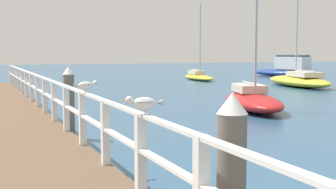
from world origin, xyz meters
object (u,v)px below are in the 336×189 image
Objects in this scene: boat_4 at (253,100)px; seagull_foreground at (144,103)px; dock_piling_near at (231,188)px; dock_piling_far at (69,102)px; seagull_background at (86,85)px; boat_3 at (288,70)px; boat_0 at (299,80)px; boat_1 at (198,76)px.

seagull_foreground is at bearing 68.31° from boat_4.
boat_4 is (7.48, 11.04, -0.53)m from dock_piling_near.
dock_piling_far reaches higher than seagull_foreground.
boat_4 reaches higher than dock_piling_near.
boat_3 is at bearing 133.37° from seagull_background.
boat_0 is at bearing -118.76° from boat_4.
dock_piling_far is 0.25× the size of boat_3.
boat_3 reaches higher than dock_piling_far.
dock_piling_near is 25.99m from boat_0.
boat_1 is at bearing 145.86° from seagull_background.
dock_piling_far is 3.88× the size of seagull_foreground.
boat_1 is (14.17, 23.85, -1.32)m from seagull_background.
seagull_foreground is 36.36m from boat_3.
seagull_background is 10.37m from boat_4.
seagull_foreground is (-0.39, 1.34, 0.69)m from dock_piling_near.
boat_1 is (13.80, 28.23, -0.63)m from dock_piling_near.
dock_piling_near is at bearing -149.33° from seagull_foreground.
boat_1 reaches higher than dock_piling_far.
seagull_background is 27.78m from boat_1.
boat_4 is at bearing 55.90° from dock_piling_near.
seagull_background is at bearing 57.69° from boat_4.
boat_4 is at bearing -123.82° from boat_0.
dock_piling_near is 1.00× the size of dock_piling_far.
boat_1 reaches higher than seagull_background.
seagull_foreground is 25.26m from boat_0.
dock_piling_near reaches higher than seagull_background.
seagull_background is (-0.37, -3.60, 0.69)m from dock_piling_far.
boat_0 is (16.69, 11.93, -0.53)m from dock_piling_far.
seagull_foreground is at bearing -93.35° from dock_piling_far.
dock_piling_far is at bearing -132.16° from boat_0.
seagull_background is at bearing 27.56° from boat_3.
dock_piling_near is 13.35m from boat_4.
dock_piling_near is at bearing -117.69° from boat_0.
dock_piling_far is 0.27× the size of boat_4.
dock_piling_far reaches higher than seagull_background.
boat_4 is (7.85, 6.67, -1.22)m from seagull_background.
boat_4 is at bearing 76.30° from boat_1.
boat_1 is 18.31m from boat_4.
boat_4 is (-6.32, -17.19, 0.09)m from boat_1.
boat_3 is at bearing -167.40° from boat_1.
boat_4 reaches higher than boat_3.
boat_3 is 23.86m from boat_4.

